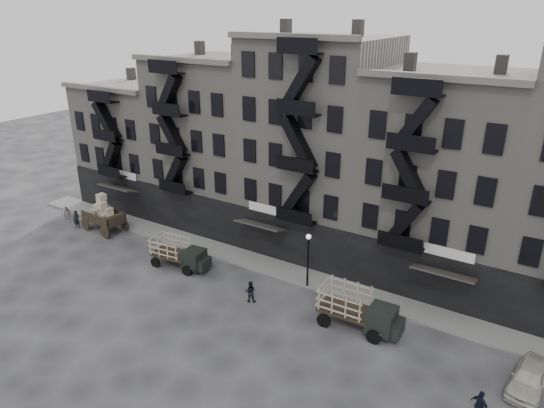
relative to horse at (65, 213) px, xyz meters
The scene contains 15 objects.
ground 22.41m from the horse, ahead, with size 140.00×140.00×0.00m, color #38383A.
sidewalk 22.55m from the horse, ahead, with size 55.00×2.50×0.15m, color slate.
building_west 10.52m from the horse, 74.98° to the left, with size 10.00×11.35×13.20m.
building_midwest 16.61m from the horse, 35.53° to the left, with size 10.00×11.35×16.20m.
building_center 25.25m from the horse, 21.55° to the left, with size 10.00×11.35×18.20m.
building_mideast 34.22m from the horse, 15.26° to the left, with size 10.00×11.35×16.20m.
lamp_post 25.50m from the horse, ahead, with size 0.36×0.36×4.28m.
horse is the anchor object (origin of this frame).
wagon 5.05m from the horse, ahead, with size 4.26×2.54×3.46m.
stake_truck_west 15.43m from the horse, ahead, with size 4.92×2.39×2.39m.
stake_truck_east 30.34m from the horse, ahead, with size 5.37×2.34×2.66m.
car_east 40.22m from the horse, ahead, with size 1.64×4.07×1.39m, color beige.
pedestrian_west 2.48m from the horse, 12.59° to the right, with size 0.63×0.41×1.72m, color black.
pedestrian_mid 22.99m from the horse, ahead, with size 0.77×0.60×1.58m, color black.
policeman 38.63m from the horse, ahead, with size 1.02×0.42×1.74m, color black.
Camera 1 is at (17.00, -24.66, 18.90)m, focal length 32.00 mm.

